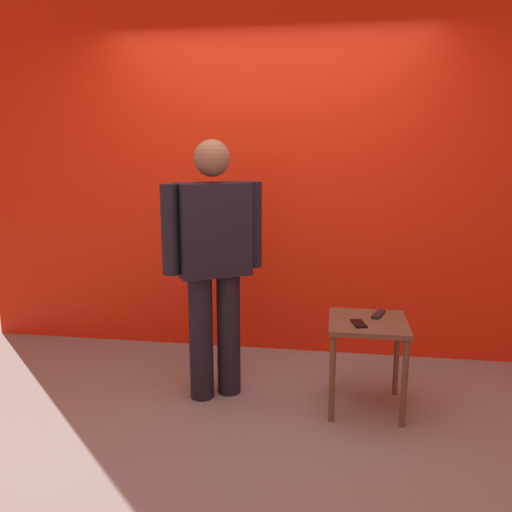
% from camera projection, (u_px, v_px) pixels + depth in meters
% --- Properties ---
extents(ground_plane, '(12.00, 12.00, 0.00)m').
position_uv_depth(ground_plane, '(236.00, 437.00, 2.99)').
color(ground_plane, gray).
extents(back_wall_red, '(4.76, 0.12, 3.24)m').
position_uv_depth(back_wall_red, '(269.00, 147.00, 4.04)').
color(back_wall_red, red).
rests_on(back_wall_red, ground_plane).
extents(standing_person, '(0.62, 0.43, 1.67)m').
position_uv_depth(standing_person, '(214.00, 258.00, 3.32)').
color(standing_person, black).
rests_on(standing_person, ground_plane).
extents(side_table, '(0.48, 0.48, 0.58)m').
position_uv_depth(side_table, '(368.00, 336.00, 3.24)').
color(side_table, brown).
rests_on(side_table, ground_plane).
extents(cell_phone, '(0.10, 0.16, 0.01)m').
position_uv_depth(cell_phone, '(359.00, 324.00, 3.15)').
color(cell_phone, black).
rests_on(cell_phone, side_table).
extents(tv_remote, '(0.10, 0.17, 0.02)m').
position_uv_depth(tv_remote, '(378.00, 314.00, 3.31)').
color(tv_remote, black).
rests_on(tv_remote, side_table).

